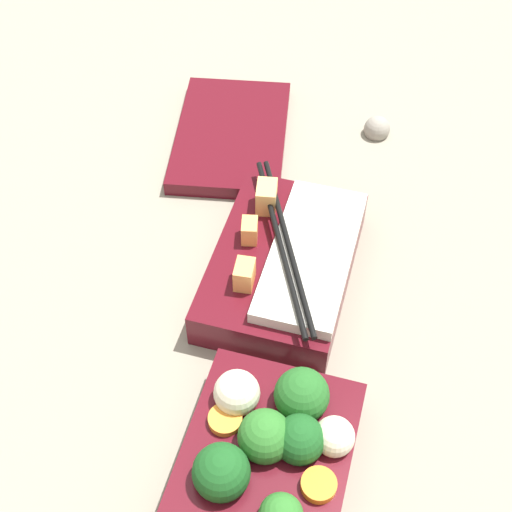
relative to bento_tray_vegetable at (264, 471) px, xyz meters
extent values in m
plane|color=gray|center=(0.10, 0.03, -0.03)|extent=(3.00, 3.00, 0.00)
cube|color=#510F19|center=(-0.01, 0.00, -0.01)|extent=(0.18, 0.12, 0.04)
sphere|color=#19511E|center=(-0.02, 0.02, 0.02)|extent=(0.04, 0.04, 0.04)
sphere|color=#19511E|center=(0.02, -0.02, 0.02)|extent=(0.04, 0.04, 0.04)
sphere|color=#236023|center=(0.06, -0.01, 0.02)|extent=(0.04, 0.04, 0.04)
sphere|color=#2D7028|center=(0.02, 0.00, 0.02)|extent=(0.04, 0.04, 0.04)
cylinder|color=orange|center=(0.03, 0.04, 0.01)|extent=(0.03, 0.03, 0.01)
cylinder|color=orange|center=(-0.01, -0.04, 0.01)|extent=(0.03, 0.03, 0.01)
sphere|color=beige|center=(0.03, -0.04, 0.02)|extent=(0.03, 0.03, 0.03)
sphere|color=beige|center=(0.05, 0.03, 0.02)|extent=(0.04, 0.04, 0.04)
cube|color=#510F19|center=(0.20, 0.04, -0.01)|extent=(0.18, 0.12, 0.04)
cube|color=silver|center=(0.20, 0.01, 0.02)|extent=(0.16, 0.07, 0.01)
cube|color=#F4A356|center=(0.15, 0.06, 0.02)|extent=(0.02, 0.02, 0.02)
cube|color=#F4A356|center=(0.21, 0.07, 0.02)|extent=(0.02, 0.02, 0.02)
cube|color=#EAB266|center=(0.25, 0.07, 0.02)|extent=(0.03, 0.02, 0.03)
cylinder|color=black|center=(0.20, 0.03, 0.02)|extent=(0.19, 0.09, 0.01)
cylinder|color=black|center=(0.20, 0.04, 0.02)|extent=(0.19, 0.09, 0.01)
cube|color=#510F19|center=(0.37, 0.14, -0.02)|extent=(0.20, 0.15, 0.02)
sphere|color=gray|center=(0.43, -0.01, -0.02)|extent=(0.03, 0.03, 0.03)
camera|label=1|loc=(-0.21, -0.05, 0.49)|focal=50.00mm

